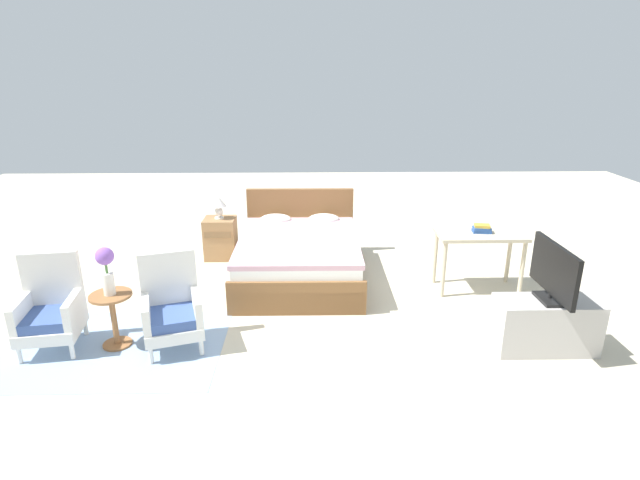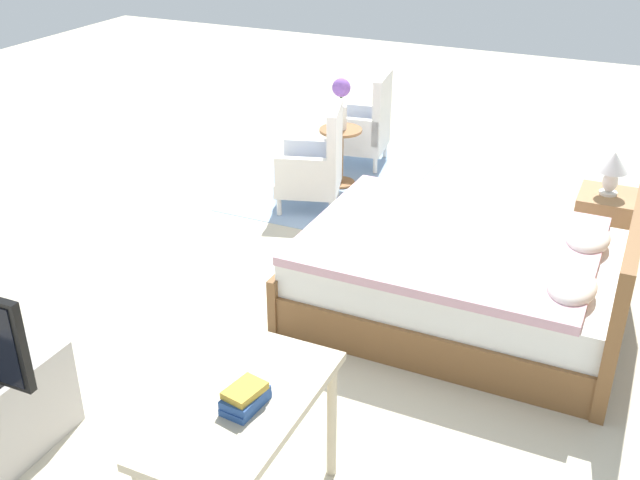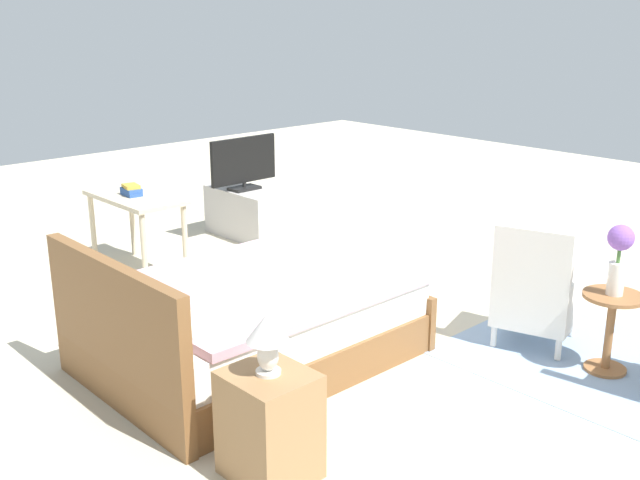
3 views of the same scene
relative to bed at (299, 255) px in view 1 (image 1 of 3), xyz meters
The scene contains 13 objects.
ground_plane 1.05m from the bed, 82.79° to the right, with size 16.00×16.00×0.00m, color beige.
floor_rug 2.51m from the bed, 135.51° to the right, with size 2.10×1.50×0.01m.
bed is the anchor object (origin of this frame).
armchair_by_window_left 2.91m from the bed, 144.62° to the right, with size 0.61×0.61×0.92m.
armchair_by_window_right 2.08m from the bed, 125.51° to the right, with size 0.68×0.68×0.92m.
side_table 2.45m from the bed, 136.39° to the right, with size 0.40×0.40×0.55m.
flower_vase 2.51m from the bed, 136.39° to the right, with size 0.17×0.17×0.48m.
nightstand 1.36m from the bed, 147.24° to the left, with size 0.44×0.41×0.59m.
table_lamp 1.45m from the bed, 147.22° to the left, with size 0.22×0.22×0.33m.
tv_stand 3.04m from the bed, 37.46° to the right, with size 0.96×0.40×0.52m.
tv_flatscreen 3.09m from the bed, 37.43° to the right, with size 0.20×0.83×0.56m.
vanity_desk 2.27m from the bed, 11.12° to the right, with size 1.04×0.52×0.73m.
book_stack 2.31m from the bed, 10.47° to the right, with size 0.23×0.15×0.10m.
Camera 1 is at (0.02, -5.09, 2.60)m, focal length 28.00 mm.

